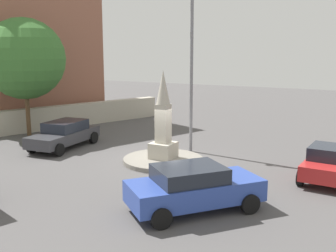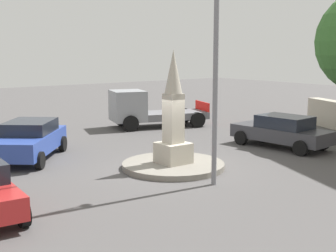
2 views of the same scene
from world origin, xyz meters
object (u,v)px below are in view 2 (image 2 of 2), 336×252
car_dark_grey_passing (282,131)px  truck_grey_approaching (145,110)px  streetlamp (216,16)px  car_blue_near_island (29,139)px  monument (173,118)px

car_dark_grey_passing → truck_grey_approaching: bearing=101.9°
streetlamp → car_blue_near_island: size_ratio=1.95×
car_dark_grey_passing → truck_grey_approaching: truck_grey_approaching is taller
monument → truck_grey_approaching: size_ratio=0.72×
monument → car_blue_near_island: 5.89m
streetlamp → car_blue_near_island: bearing=115.6°
car_blue_near_island → car_dark_grey_passing: 10.62m
monument → truck_grey_approaching: monument is taller
car_blue_near_island → car_dark_grey_passing: car_blue_near_island is taller
streetlamp → car_dark_grey_passing: size_ratio=1.94×
monument → car_blue_near_island: bearing=128.5°
monument → car_blue_near_island: (-3.60, 4.54, -1.05)m
monument → streetlamp: bearing=-96.1°
car_blue_near_island → car_dark_grey_passing: (9.59, -4.56, -0.04)m
monument → truck_grey_approaching: bearing=62.0°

